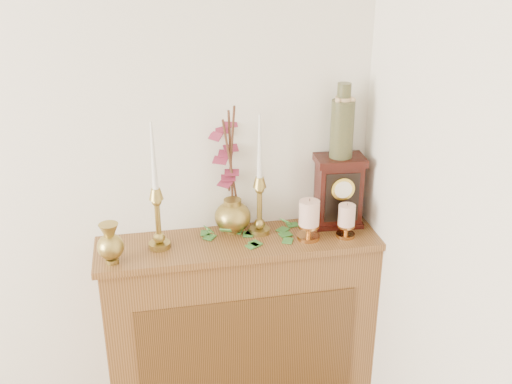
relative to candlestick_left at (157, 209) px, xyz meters
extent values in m
cube|color=brown|center=(0.35, 0.00, -0.66)|extent=(1.20, 0.30, 0.90)
cube|color=brown|center=(0.35, -0.15, -0.70)|extent=(0.96, 0.01, 0.63)
cube|color=brown|center=(0.35, 0.00, -0.19)|extent=(1.24, 0.34, 0.03)
cylinder|color=#A38C41|center=(0.00, 0.00, -0.17)|extent=(0.09, 0.09, 0.02)
sphere|color=#A38C41|center=(0.00, 0.00, -0.13)|extent=(0.05, 0.05, 0.05)
cylinder|color=#A38C41|center=(0.00, 0.00, -0.05)|extent=(0.02, 0.02, 0.16)
sphere|color=#A38C41|center=(0.00, 0.00, 0.03)|extent=(0.04, 0.04, 0.04)
cone|color=#A38C41|center=(0.00, 0.00, 0.07)|extent=(0.06, 0.06, 0.05)
cone|color=silver|center=(0.00, 0.00, 0.23)|extent=(0.03, 0.03, 0.29)
cylinder|color=#A38C41|center=(0.44, 0.05, -0.17)|extent=(0.09, 0.09, 0.02)
sphere|color=#A38C41|center=(0.44, 0.05, -0.13)|extent=(0.05, 0.05, 0.05)
cylinder|color=#A38C41|center=(0.44, 0.05, -0.06)|extent=(0.02, 0.02, 0.16)
sphere|color=#A38C41|center=(0.44, 0.05, 0.03)|extent=(0.04, 0.04, 0.04)
cone|color=#A38C41|center=(0.44, 0.05, 0.06)|extent=(0.06, 0.06, 0.05)
cone|color=silver|center=(0.44, 0.05, 0.22)|extent=(0.02, 0.02, 0.28)
cylinder|color=#A38C41|center=(-0.19, -0.09, -0.17)|extent=(0.05, 0.05, 0.02)
sphere|color=#A38C41|center=(-0.19, -0.09, -0.11)|extent=(0.11, 0.11, 0.11)
cone|color=#A38C41|center=(-0.19, -0.09, -0.03)|extent=(0.08, 0.08, 0.05)
cylinder|color=#A38C41|center=(0.33, 0.08, -0.17)|extent=(0.07, 0.07, 0.01)
ellipsoid|color=#A38C41|center=(0.33, 0.08, -0.11)|extent=(0.16, 0.16, 0.14)
cylinder|color=#A38C41|center=(0.33, 0.08, -0.04)|extent=(0.08, 0.08, 0.03)
cylinder|color=#472819|center=(0.32, 0.09, 0.16)|extent=(0.07, 0.08, 0.38)
cylinder|color=#472819|center=(0.32, 0.09, 0.17)|extent=(0.03, 0.08, 0.42)
cylinder|color=#472819|center=(0.33, 0.09, 0.19)|extent=(0.02, 0.15, 0.44)
cylinder|color=#B77D40|center=(0.64, -0.05, -0.17)|extent=(0.10, 0.10, 0.02)
cylinder|color=#B77D40|center=(0.64, -0.05, -0.14)|extent=(0.02, 0.02, 0.04)
cylinder|color=#B77D40|center=(0.64, -0.05, -0.12)|extent=(0.09, 0.09, 0.01)
cylinder|color=#F5E2BF|center=(0.64, -0.05, -0.06)|extent=(0.09, 0.09, 0.11)
cylinder|color=#472819|center=(0.64, -0.05, 0.00)|extent=(0.00, 0.00, 0.01)
cylinder|color=#B77D40|center=(0.80, -0.06, -0.17)|extent=(0.08, 0.08, 0.01)
cylinder|color=#B77D40|center=(0.80, -0.06, -0.15)|extent=(0.02, 0.02, 0.04)
cylinder|color=#B77D40|center=(0.80, -0.06, -0.13)|extent=(0.08, 0.08, 0.01)
cylinder|color=#F5E2BF|center=(0.80, -0.06, -0.08)|extent=(0.07, 0.07, 0.09)
cylinder|color=#472819|center=(0.80, -0.06, -0.03)|extent=(0.00, 0.00, 0.01)
cube|color=#32702A|center=(0.35, 0.06, -0.18)|extent=(0.07, 0.07, 0.00)
cube|color=#32702A|center=(0.24, -0.01, -0.18)|extent=(0.06, 0.05, 0.00)
cube|color=#32702A|center=(0.20, 0.06, -0.18)|extent=(0.07, 0.07, 0.00)
cube|color=#32702A|center=(0.35, 0.00, -0.18)|extent=(0.06, 0.06, 0.00)
cube|color=#32702A|center=(0.42, 0.00, -0.18)|extent=(0.06, 0.07, 0.00)
cube|color=#32702A|center=(0.27, -0.06, -0.18)|extent=(0.05, 0.06, 0.00)
cube|color=#32702A|center=(0.33, 0.07, -0.18)|extent=(0.05, 0.06, 0.00)
cube|color=#32702A|center=(0.58, 0.05, -0.18)|extent=(0.05, 0.06, 0.00)
cube|color=#32702A|center=(0.25, 0.04, -0.18)|extent=(0.06, 0.06, 0.00)
cube|color=#32702A|center=(0.16, 0.00, -0.18)|extent=(0.07, 0.07, 0.00)
cube|color=#32702A|center=(0.45, 0.07, -0.18)|extent=(0.06, 0.06, 0.00)
cube|color=#32702A|center=(0.44, 0.00, -0.18)|extent=(0.06, 0.05, 0.00)
cube|color=#32702A|center=(0.52, -0.01, -0.18)|extent=(0.05, 0.06, 0.00)
cube|color=#32702A|center=(0.21, 0.02, -0.13)|extent=(0.06, 0.05, 0.03)
cube|color=#32702A|center=(0.28, -0.04, -0.11)|extent=(0.05, 0.06, 0.03)
cube|color=#32702A|center=(0.55, 0.01, -0.12)|extent=(0.05, 0.06, 0.03)
cube|color=#330D0A|center=(0.80, 0.07, -0.17)|extent=(0.22, 0.16, 0.02)
cube|color=#330D0A|center=(0.80, 0.07, -0.03)|extent=(0.20, 0.14, 0.28)
cube|color=#330D0A|center=(0.80, 0.07, 0.13)|extent=(0.22, 0.16, 0.03)
cube|color=black|center=(0.80, 0.01, -0.02)|extent=(0.15, 0.02, 0.23)
cylinder|color=gold|center=(0.80, 0.00, 0.02)|extent=(0.10, 0.02, 0.10)
cylinder|color=silver|center=(0.80, 0.00, 0.02)|extent=(0.08, 0.01, 0.08)
sphere|color=gold|center=(0.80, 0.01, -0.10)|extent=(0.03, 0.03, 0.03)
cylinder|color=#162D23|center=(0.80, 0.07, 0.27)|extent=(0.10, 0.10, 0.25)
cylinder|color=#162D23|center=(0.80, 0.07, 0.43)|extent=(0.06, 0.06, 0.08)
cylinder|color=tan|center=(0.80, 0.07, 0.40)|extent=(0.07, 0.07, 0.02)
camera|label=1|loc=(-0.04, -2.26, 1.03)|focal=42.00mm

